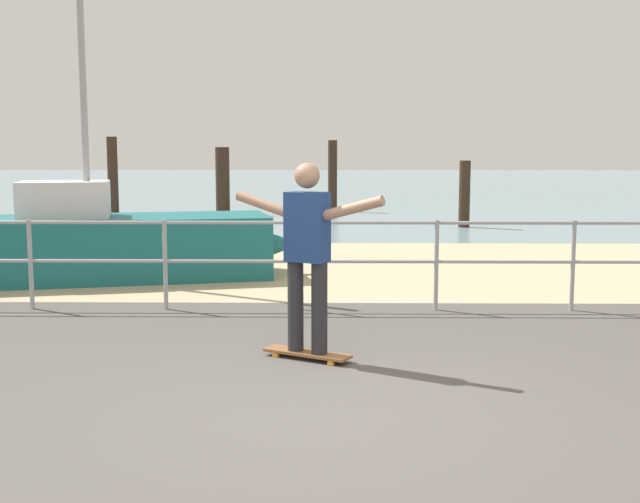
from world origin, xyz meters
TOP-DOWN VIEW (x-y plane):
  - ground_plane at (0.00, -1.00)m, footprint 24.00×10.00m
  - beach_strip at (0.00, 7.00)m, footprint 24.00×6.00m
  - sea_surface at (0.00, 35.00)m, footprint 72.00×50.00m
  - railing_fence at (-1.12, 3.60)m, footprint 13.93×0.05m
  - sailboat at (-2.94, 5.77)m, footprint 5.07×2.38m
  - skateboard at (-0.21, 1.45)m, footprint 0.80×0.56m
  - skateboarder at (-0.21, 1.45)m, footprint 1.31×0.77m
  - groyne_post_0 at (-6.07, 16.81)m, footprint 0.29×0.29m
  - groyne_post_1 at (-3.02, 16.82)m, footprint 0.39×0.39m
  - groyne_post_2 at (0.04, 17.92)m, footprint 0.26×0.26m
  - groyne_post_3 at (3.09, 13.21)m, footprint 0.26×0.26m

SIDE VIEW (x-z plane):
  - ground_plane at x=0.00m, z-range -0.02..0.02m
  - beach_strip at x=0.00m, z-range -0.02..0.02m
  - sea_surface at x=0.00m, z-range -0.02..0.02m
  - skateboard at x=-0.21m, z-range 0.03..0.11m
  - sailboat at x=-2.94m, z-range -2.02..3.06m
  - railing_fence at x=-1.12m, z-range 0.17..1.22m
  - groyne_post_3 at x=3.09m, z-range 0.00..1.56m
  - groyne_post_1 at x=-3.02m, z-range 0.00..1.87m
  - skateboarder at x=-0.21m, z-range 0.19..1.84m
  - groyne_post_2 at x=0.04m, z-range 0.00..2.07m
  - groyne_post_0 at x=-6.07m, z-range 0.00..2.16m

